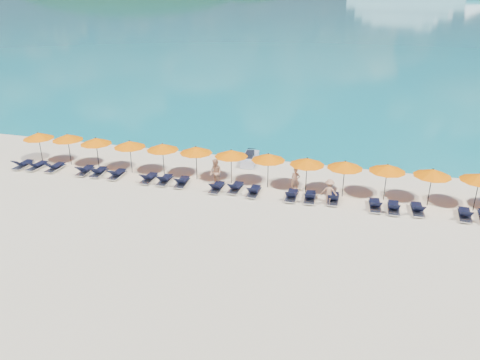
# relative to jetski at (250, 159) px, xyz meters

# --- Properties ---
(ground) EXTENTS (1400.00, 1400.00, 0.00)m
(ground) POSITION_rel_jetski_xyz_m (0.96, -8.91, -0.37)
(ground) COLOR beige
(headland_main) EXTENTS (374.00, 242.00, 126.50)m
(headland_main) POSITION_rel_jetski_xyz_m (-299.04, 531.09, -38.37)
(headland_main) COLOR black
(headland_main) RESTS_ON ground
(headland_small) EXTENTS (162.00, 126.00, 85.50)m
(headland_small) POSITION_rel_jetski_xyz_m (-149.04, 551.09, -35.37)
(headland_small) COLOR black
(headland_small) RESTS_ON ground
(jetski) EXTENTS (1.13, 2.57, 0.89)m
(jetski) POSITION_rel_jetski_xyz_m (0.00, 0.00, 0.00)
(jetski) COLOR #ADB3C6
(jetski) RESTS_ON ground
(beachgoer_a) EXTENTS (0.58, 0.40, 1.52)m
(beachgoer_a) POSITION_rel_jetski_xyz_m (3.91, -3.97, 0.39)
(beachgoer_a) COLOR tan
(beachgoer_a) RESTS_ON ground
(beachgoer_b) EXTENTS (0.98, 0.90, 1.76)m
(beachgoer_b) POSITION_rel_jetski_xyz_m (-1.03, -4.49, 0.51)
(beachgoer_b) COLOR tan
(beachgoer_b) RESTS_ON ground
(beachgoer_c) EXTENTS (1.01, 0.59, 1.48)m
(beachgoer_c) POSITION_rel_jetski_xyz_m (6.06, -5.06, 0.37)
(beachgoer_c) COLOR tan
(beachgoer_c) RESTS_ON ground
(umbrella_0) EXTENTS (2.10, 2.10, 2.28)m
(umbrella_0) POSITION_rel_jetski_xyz_m (-14.23, -3.92, 1.65)
(umbrella_0) COLOR black
(umbrella_0) RESTS_ON ground
(umbrella_1) EXTENTS (2.10, 2.10, 2.28)m
(umbrella_1) POSITION_rel_jetski_xyz_m (-12.06, -3.67, 1.65)
(umbrella_1) COLOR black
(umbrella_1) RESTS_ON ground
(umbrella_2) EXTENTS (2.10, 2.10, 2.28)m
(umbrella_2) POSITION_rel_jetski_xyz_m (-9.72, -3.88, 1.65)
(umbrella_2) COLOR black
(umbrella_2) RESTS_ON ground
(umbrella_3) EXTENTS (2.10, 2.10, 2.28)m
(umbrella_3) POSITION_rel_jetski_xyz_m (-7.20, -3.87, 1.65)
(umbrella_3) COLOR black
(umbrella_3) RESTS_ON ground
(umbrella_4) EXTENTS (2.10, 2.10, 2.28)m
(umbrella_4) POSITION_rel_jetski_xyz_m (-4.87, -3.80, 1.65)
(umbrella_4) COLOR black
(umbrella_4) RESTS_ON ground
(umbrella_5) EXTENTS (2.10, 2.10, 2.28)m
(umbrella_5) POSITION_rel_jetski_xyz_m (-2.58, -3.75, 1.65)
(umbrella_5) COLOR black
(umbrella_5) RESTS_ON ground
(umbrella_6) EXTENTS (2.10, 2.10, 2.28)m
(umbrella_6) POSITION_rel_jetski_xyz_m (-0.23, -3.75, 1.65)
(umbrella_6) COLOR black
(umbrella_6) RESTS_ON ground
(umbrella_7) EXTENTS (2.10, 2.10, 2.28)m
(umbrella_7) POSITION_rel_jetski_xyz_m (2.16, -3.79, 1.65)
(umbrella_7) COLOR black
(umbrella_7) RESTS_ON ground
(umbrella_8) EXTENTS (2.10, 2.10, 2.28)m
(umbrella_8) POSITION_rel_jetski_xyz_m (4.55, -3.93, 1.65)
(umbrella_8) COLOR black
(umbrella_8) RESTS_ON ground
(umbrella_9) EXTENTS (2.10, 2.10, 2.28)m
(umbrella_9) POSITION_rel_jetski_xyz_m (6.76, -3.87, 1.65)
(umbrella_9) COLOR black
(umbrella_9) RESTS_ON ground
(umbrella_10) EXTENTS (2.10, 2.10, 2.28)m
(umbrella_10) POSITION_rel_jetski_xyz_m (9.13, -3.73, 1.65)
(umbrella_10) COLOR black
(umbrella_10) RESTS_ON ground
(umbrella_11) EXTENTS (2.10, 2.10, 2.28)m
(umbrella_11) POSITION_rel_jetski_xyz_m (11.56, -3.80, 1.65)
(umbrella_11) COLOR black
(umbrella_11) RESTS_ON ground
(umbrella_12) EXTENTS (2.10, 2.10, 2.28)m
(umbrella_12) POSITION_rel_jetski_xyz_m (13.98, -3.80, 1.65)
(umbrella_12) COLOR black
(umbrella_12) RESTS_ON ground
(lounger_0) EXTENTS (0.63, 1.70, 0.66)m
(lounger_0) POSITION_rel_jetski_xyz_m (-14.91, -5.12, -0.13)
(lounger_0) COLOR silver
(lounger_0) RESTS_ON ground
(lounger_1) EXTENTS (0.70, 1.73, 0.66)m
(lounger_1) POSITION_rel_jetski_xyz_m (-13.81, -5.05, -0.13)
(lounger_1) COLOR silver
(lounger_1) RESTS_ON ground
(lounger_2) EXTENTS (0.62, 1.70, 0.66)m
(lounger_2) POSITION_rel_jetski_xyz_m (-12.44, -4.96, -0.13)
(lounger_2) COLOR silver
(lounger_2) RESTS_ON ground
(lounger_3) EXTENTS (0.77, 1.75, 0.66)m
(lounger_3) POSITION_rel_jetski_xyz_m (-10.14, -4.91, -0.13)
(lounger_3) COLOR silver
(lounger_3) RESTS_ON ground
(lounger_4) EXTENTS (0.79, 1.75, 0.66)m
(lounger_4) POSITION_rel_jetski_xyz_m (-9.11, -4.91, -0.13)
(lounger_4) COLOR silver
(lounger_4) RESTS_ON ground
(lounger_5) EXTENTS (0.66, 1.72, 0.66)m
(lounger_5) POSITION_rel_jetski_xyz_m (-7.73, -4.93, -0.13)
(lounger_5) COLOR silver
(lounger_5) RESTS_ON ground
(lounger_6) EXTENTS (0.63, 1.70, 0.66)m
(lounger_6) POSITION_rel_jetski_xyz_m (-5.42, -4.97, -0.13)
(lounger_6) COLOR silver
(lounger_6) RESTS_ON ground
(lounger_7) EXTENTS (0.73, 1.74, 0.66)m
(lounger_7) POSITION_rel_jetski_xyz_m (-4.30, -4.96, -0.13)
(lounger_7) COLOR silver
(lounger_7) RESTS_ON ground
(lounger_8) EXTENTS (0.77, 1.75, 0.66)m
(lounger_8) POSITION_rel_jetski_xyz_m (-3.11, -4.98, -0.13)
(lounger_8) COLOR silver
(lounger_8) RESTS_ON ground
(lounger_9) EXTENTS (0.64, 1.71, 0.66)m
(lounger_9) POSITION_rel_jetski_xyz_m (-0.73, -5.17, -0.13)
(lounger_9) COLOR silver
(lounger_9) RESTS_ON ground
(lounger_10) EXTENTS (0.68, 1.72, 0.66)m
(lounger_10) POSITION_rel_jetski_xyz_m (0.40, -4.91, -0.13)
(lounger_10) COLOR silver
(lounger_10) RESTS_ON ground
(lounger_11) EXTENTS (0.63, 1.70, 0.66)m
(lounger_11) POSITION_rel_jetski_xyz_m (1.61, -5.12, -0.13)
(lounger_11) COLOR silver
(lounger_11) RESTS_ON ground
(lounger_12) EXTENTS (0.64, 1.71, 0.66)m
(lounger_12) POSITION_rel_jetski_xyz_m (3.90, -5.09, -0.13)
(lounger_12) COLOR silver
(lounger_12) RESTS_ON ground
(lounger_13) EXTENTS (0.72, 1.73, 0.66)m
(lounger_13) POSITION_rel_jetski_xyz_m (4.97, -5.03, -0.13)
(lounger_13) COLOR silver
(lounger_13) RESTS_ON ground
(lounger_14) EXTENTS (0.65, 1.71, 0.66)m
(lounger_14) POSITION_rel_jetski_xyz_m (6.30, -4.86, -0.13)
(lounger_14) COLOR silver
(lounger_14) RESTS_ON ground
(lounger_15) EXTENTS (0.78, 1.75, 0.66)m
(lounger_15) POSITION_rel_jetski_xyz_m (8.67, -5.11, -0.13)
(lounger_15) COLOR silver
(lounger_15) RESTS_ON ground
(lounger_16) EXTENTS (0.65, 1.71, 0.66)m
(lounger_16) POSITION_rel_jetski_xyz_m (9.67, -5.16, -0.13)
(lounger_16) COLOR silver
(lounger_16) RESTS_ON ground
(lounger_17) EXTENTS (0.75, 1.74, 0.66)m
(lounger_17) POSITION_rel_jetski_xyz_m (10.94, -5.00, -0.13)
(lounger_17) COLOR silver
(lounger_17) RESTS_ON ground
(lounger_18) EXTENTS (0.71, 1.73, 0.66)m
(lounger_18) POSITION_rel_jetski_xyz_m (13.37, -4.99, -0.13)
(lounger_18) COLOR silver
(lounger_18) RESTS_ON ground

